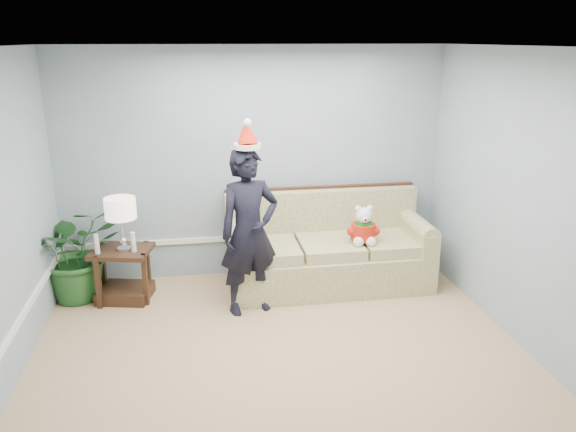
{
  "coord_description": "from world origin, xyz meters",
  "views": [
    {
      "loc": [
        -0.68,
        -3.92,
        2.76
      ],
      "look_at": [
        0.24,
        1.55,
        1.0
      ],
      "focal_mm": 35.0,
      "sensor_mm": 36.0,
      "label": 1
    }
  ],
  "objects_px": {
    "table_lamp": "(120,211)",
    "houseplant": "(77,252)",
    "side_table": "(124,279)",
    "teddy_bear": "(363,229)",
    "man": "(249,232)",
    "sofa": "(327,252)"
  },
  "relations": [
    {
      "from": "table_lamp",
      "to": "teddy_bear",
      "type": "bearing_deg",
      "value": -3.41
    },
    {
      "from": "sofa",
      "to": "table_lamp",
      "type": "relative_size",
      "value": 3.93
    },
    {
      "from": "side_table",
      "to": "teddy_bear",
      "type": "relative_size",
      "value": 1.59
    },
    {
      "from": "side_table",
      "to": "houseplant",
      "type": "relative_size",
      "value": 0.66
    },
    {
      "from": "side_table",
      "to": "teddy_bear",
      "type": "height_order",
      "value": "teddy_bear"
    },
    {
      "from": "table_lamp",
      "to": "houseplant",
      "type": "height_order",
      "value": "table_lamp"
    },
    {
      "from": "sofa",
      "to": "man",
      "type": "bearing_deg",
      "value": -150.05
    },
    {
      "from": "sofa",
      "to": "houseplant",
      "type": "height_order",
      "value": "sofa"
    },
    {
      "from": "man",
      "to": "table_lamp",
      "type": "bearing_deg",
      "value": 144.37
    },
    {
      "from": "houseplant",
      "to": "teddy_bear",
      "type": "relative_size",
      "value": 2.42
    },
    {
      "from": "sofa",
      "to": "man",
      "type": "xyz_separation_m",
      "value": [
        -0.95,
        -0.54,
        0.49
      ]
    },
    {
      "from": "man",
      "to": "side_table",
      "type": "bearing_deg",
      "value": 143.27
    },
    {
      "from": "teddy_bear",
      "to": "side_table",
      "type": "bearing_deg",
      "value": -177.57
    },
    {
      "from": "houseplant",
      "to": "teddy_bear",
      "type": "bearing_deg",
      "value": -5.78
    },
    {
      "from": "houseplant",
      "to": "teddy_bear",
      "type": "height_order",
      "value": "houseplant"
    },
    {
      "from": "table_lamp",
      "to": "sofa",
      "type": "bearing_deg",
      "value": 2.4
    },
    {
      "from": "teddy_bear",
      "to": "sofa",
      "type": "bearing_deg",
      "value": 151.44
    },
    {
      "from": "man",
      "to": "teddy_bear",
      "type": "xyz_separation_m",
      "value": [
        1.31,
        0.29,
        -0.15
      ]
    },
    {
      "from": "sofa",
      "to": "teddy_bear",
      "type": "bearing_deg",
      "value": -35.06
    },
    {
      "from": "houseplant",
      "to": "man",
      "type": "xyz_separation_m",
      "value": [
        1.83,
        -0.61,
        0.33
      ]
    },
    {
      "from": "table_lamp",
      "to": "man",
      "type": "xyz_separation_m",
      "value": [
        1.31,
        -0.45,
        -0.16
      ]
    },
    {
      "from": "sofa",
      "to": "side_table",
      "type": "xyz_separation_m",
      "value": [
        -2.3,
        -0.05,
        -0.15
      ]
    }
  ]
}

